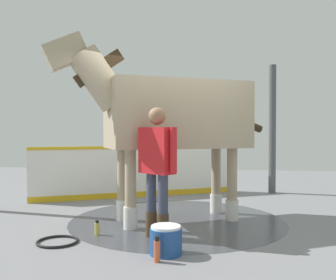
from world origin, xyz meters
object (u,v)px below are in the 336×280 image
horse (170,116)px  hose_coil (57,241)px  bottle_spray (157,250)px  handler (157,163)px  bottle_shampoo (97,228)px  wash_bucket (166,240)px

horse → hose_coil: bearing=20.4°
horse → bottle_spray: (0.06, -1.84, -1.50)m
bottle_spray → hose_coil: 1.44m
handler → horse: bearing=34.7°
bottle_shampoo → bottle_spray: 1.33m
horse → bottle_spray: bearing=66.5°
wash_bucket → bottle_shampoo: wash_bucket is taller
wash_bucket → bottle_spray: wash_bucket is taller
bottle_shampoo → hose_coil: size_ratio=0.39×
handler → bottle_shampoo: bearing=125.0°
bottle_shampoo → bottle_spray: bottle_spray is taller
horse → bottle_shampoo: 1.99m
wash_bucket → hose_coil: 1.43m
wash_bucket → bottle_shampoo: bearing=146.1°
horse → handler: horse is taller
bottle_shampoo → hose_coil: (-0.38, -0.40, -0.07)m
wash_bucket → bottle_shampoo: size_ratio=1.82×
bottle_shampoo → bottle_spray: (0.95, -0.94, 0.03)m
horse → hose_coil: 2.43m
hose_coil → bottle_shampoo: bearing=46.0°
wash_bucket → hose_coil: bearing=168.7°
handler → bottle_spray: size_ratio=6.18×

